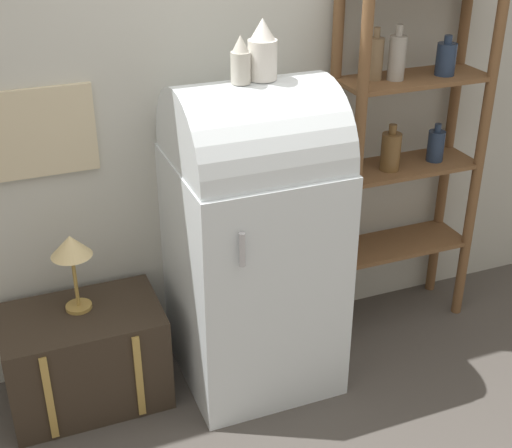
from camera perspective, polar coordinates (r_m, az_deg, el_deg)
The scene contains 8 objects.
ground_plane at distance 3.27m, azimuth 1.27°, elevation -13.68°, with size 12.00×12.00×0.00m, color #4C4742.
wall_back at distance 3.10m, azimuth -2.77°, elevation 12.49°, with size 7.00×0.09×2.70m.
refrigerator at distance 3.03m, azimuth -0.24°, elevation -0.71°, with size 0.65×0.68×1.38m.
suitcase_trunk at distance 3.21m, azimuth -13.45°, elevation -10.28°, with size 0.66×0.43×0.45m.
shelf_unit at distance 3.41m, azimuth 12.00°, elevation 6.72°, with size 0.71×0.29×1.69m.
vase_left at distance 2.72m, azimuth -1.24°, elevation 12.91°, with size 0.08×0.08×0.18m.
vase_center at distance 2.77m, azimuth 0.52°, elevation 13.66°, with size 0.11×0.11×0.23m.
desk_lamp at distance 2.98m, azimuth -14.56°, elevation -2.09°, with size 0.17×0.17×0.35m.
Camera 1 is at (-0.97, -2.26, 2.15)m, focal length 50.00 mm.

